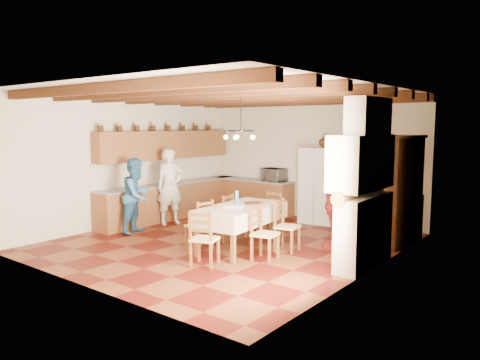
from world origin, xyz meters
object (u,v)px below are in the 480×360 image
object	(u,v)px
hutch	(400,190)
dining_table	(241,210)
refrigerator	(322,185)
person_woman_blue	(137,196)
chair_end_near	(205,238)
person_man	(170,186)
chair_right_far	(287,226)
chair_left_far	(221,217)
chair_end_far	(269,215)
chair_right_near	(265,233)
person_woman_red	(334,205)
microwave	(274,175)
chair_left_near	(199,224)

from	to	relation	value
hutch	dining_table	size ratio (longest dim) A/B	1.08
refrigerator	person_woman_blue	xyz separation A→B (m)	(-2.65, -3.45, -0.09)
chair_end_near	person_man	xyz separation A→B (m)	(-2.89, 1.96, 0.42)
refrigerator	chair_right_far	size ratio (longest dim) A/B	1.89
hutch	chair_end_near	xyz separation A→B (m)	(-2.06, -3.42, -0.60)
chair_right_far	person_man	distance (m)	3.51
person_woman_blue	refrigerator	bearing A→B (deg)	-54.61
refrigerator	person_woman_blue	distance (m)	4.35
chair_left_far	chair_end_far	xyz separation A→B (m)	(0.64, 0.82, 0.00)
chair_right_near	person_woman_red	bearing A→B (deg)	-29.65
person_man	microwave	world-z (taller)	person_man
chair_end_near	chair_right_far	bearing A→B (deg)	-128.82
chair_right_near	chair_left_near	bearing A→B (deg)	88.76
chair_right_near	person_woman_blue	xyz separation A→B (m)	(-3.39, -0.03, 0.34)
dining_table	chair_end_far	xyz separation A→B (m)	(-0.11, 1.12, -0.27)
chair_left_far	person_woman_blue	world-z (taller)	person_woman_blue
person_man	chair_right_far	bearing A→B (deg)	-71.92
refrigerator	hutch	size ratio (longest dim) A/B	0.84
refrigerator	person_man	world-z (taller)	refrigerator
chair_right_near	person_woman_blue	distance (m)	3.41
hutch	chair_left_near	xyz separation A→B (m)	(-2.85, -2.70, -0.60)
chair_left_far	chair_end_near	xyz separation A→B (m)	(0.93, -1.52, 0.00)
chair_right_near	person_woman_red	world-z (taller)	person_woman_red
chair_left_far	chair_end_near	world-z (taller)	same
chair_end_near	microwave	xyz separation A→B (m)	(-1.55, 4.37, 0.59)
chair_right_far	chair_end_near	distance (m)	1.76
chair_right_far	chair_end_far	xyz separation A→B (m)	(-0.87, 0.68, 0.00)
person_woman_blue	chair_end_near	bearing A→B (deg)	-124.59
chair_right_far	person_man	world-z (taller)	person_man
person_man	person_woman_blue	distance (m)	1.09
chair_right_near	chair_end_far	xyz separation A→B (m)	(-0.89, 1.43, 0.00)
chair_end_near	person_woman_red	size ratio (longest dim) A/B	0.58
person_woman_blue	person_woman_red	world-z (taller)	person_woman_red
microwave	chair_left_near	bearing A→B (deg)	-71.49
dining_table	chair_right_far	bearing A→B (deg)	30.32
refrigerator	person_man	xyz separation A→B (m)	(-2.74, -2.37, -0.01)
chair_left_far	refrigerator	bearing A→B (deg)	155.70
chair_right_far	microwave	bearing A→B (deg)	29.60
chair_left_far	microwave	size ratio (longest dim) A/B	1.60
chair_left_near	chair_right_far	world-z (taller)	same
chair_right_near	chair_end_near	size ratio (longest dim) A/B	1.00
hutch	refrigerator	bearing A→B (deg)	164.80
refrigerator	chair_end_near	xyz separation A→B (m)	(0.14, -4.34, -0.43)
hutch	person_woman_red	distance (m)	1.37
dining_table	chair_right_near	xyz separation A→B (m)	(0.78, -0.30, -0.27)
dining_table	person_man	world-z (taller)	person_man
chair_end_near	person_man	size ratio (longest dim) A/B	0.53
dining_table	chair_end_near	bearing A→B (deg)	-81.51
hutch	person_woman_red	bearing A→B (deg)	-124.40
chair_right_far	person_woman_blue	world-z (taller)	person_woman_blue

